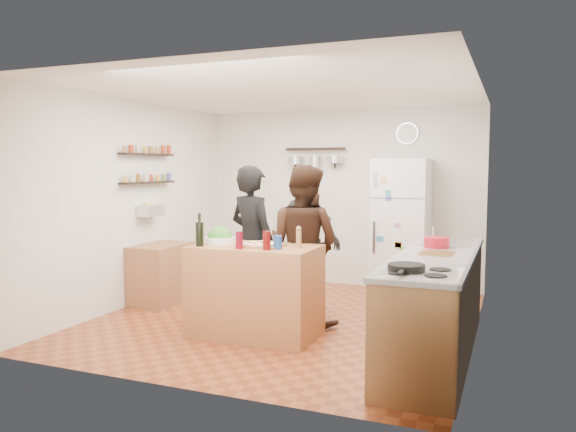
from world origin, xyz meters
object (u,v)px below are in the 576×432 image
at_px(person_center, 303,245).
at_px(red_bowl, 437,242).
at_px(salt_canister, 278,242).
at_px(wall_clock, 407,133).
at_px(person_back, 306,242).
at_px(pepper_mill, 299,239).
at_px(skillet, 406,268).
at_px(wine_bottle, 200,234).
at_px(salad_bowl, 220,240).
at_px(counter_run, 435,305).
at_px(prep_island, 255,291).
at_px(fridge, 401,227).
at_px(person_left, 252,242).
at_px(side_table, 161,273).

distance_m(person_center, red_bowl, 1.41).
height_order(salt_canister, wall_clock, wall_clock).
relative_size(salt_canister, red_bowl, 0.54).
bearing_deg(person_back, wall_clock, -94.01).
distance_m(pepper_mill, skillet, 1.51).
bearing_deg(wine_bottle, salt_canister, 7.13).
xyz_separation_m(salad_bowl, red_bowl, (2.13, 0.43, 0.03)).
distance_m(salad_bowl, counter_run, 2.23).
xyz_separation_m(prep_island, salad_bowl, (-0.42, 0.05, 0.49)).
distance_m(salt_canister, wall_clock, 3.16).
relative_size(wine_bottle, red_bowl, 0.99).
height_order(salt_canister, red_bowl, salt_canister).
relative_size(pepper_mill, wall_clock, 0.55).
bearing_deg(salt_canister, red_bowl, 23.23).
distance_m(counter_run, fridge, 2.46).
height_order(person_left, side_table, person_left).
relative_size(salt_canister, side_table, 0.16).
bearing_deg(skillet, prep_island, 152.67).
xyz_separation_m(person_back, red_bowl, (1.53, -0.52, 0.14)).
height_order(pepper_mill, red_bowl, pepper_mill).
bearing_deg(skillet, person_center, 133.51).
bearing_deg(red_bowl, person_back, 161.19).
height_order(prep_island, pepper_mill, pepper_mill).
bearing_deg(prep_island, wall_clock, 69.75).
xyz_separation_m(wine_bottle, salt_canister, (0.80, 0.10, -0.05)).
bearing_deg(wine_bottle, fridge, 60.08).
distance_m(pepper_mill, red_bowl, 1.33).
height_order(wine_bottle, salt_canister, wine_bottle).
xyz_separation_m(pepper_mill, fridge, (0.56, 2.35, -0.09)).
bearing_deg(salt_canister, person_back, 96.28).
bearing_deg(wall_clock, red_bowl, -72.66).
distance_m(person_left, counter_run, 2.17).
bearing_deg(skillet, person_left, 143.63).
bearing_deg(skillet, person_back, 128.50).
height_order(red_bowl, wall_clock, wall_clock).
distance_m(person_back, wall_clock, 2.32).
bearing_deg(wine_bottle, wall_clock, 62.93).
relative_size(person_left, wall_clock, 5.72).
distance_m(person_center, person_back, 0.45).
relative_size(wine_bottle, salt_canister, 1.82).
bearing_deg(red_bowl, pepper_mill, -160.96).
bearing_deg(pepper_mill, fridge, 76.67).
bearing_deg(pepper_mill, wall_clock, 78.27).
distance_m(wine_bottle, pepper_mill, 0.99).
xyz_separation_m(salad_bowl, skillet, (2.08, -0.91, 0.01)).
bearing_deg(red_bowl, person_center, 176.50).
relative_size(skillet, fridge, 0.15).
xyz_separation_m(pepper_mill, side_table, (-2.13, 0.77, -0.63)).
bearing_deg(person_back, salad_bowl, 79.69).
height_order(prep_island, salad_bowl, salad_bowl).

